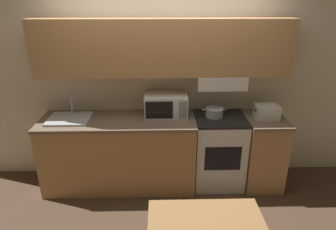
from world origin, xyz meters
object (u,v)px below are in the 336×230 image
at_px(toaster, 267,112).
at_px(sink_basin, 69,118).
at_px(microwave, 166,105).
at_px(stove_range, 218,150).
at_px(cooking_pot, 214,112).

height_order(toaster, sink_basin, sink_basin).
xyz_separation_m(toaster, sink_basin, (-2.35, 0.02, -0.07)).
bearing_deg(microwave, stove_range, -8.04).
distance_m(stove_range, cooking_pot, 0.52).
bearing_deg(microwave, sink_basin, -174.38).
relative_size(stove_range, sink_basin, 1.86).
bearing_deg(cooking_pot, microwave, 174.47).
distance_m(toaster, sink_basin, 2.36).
relative_size(microwave, toaster, 1.85).
distance_m(cooking_pot, toaster, 0.62).
height_order(stove_range, cooking_pot, cooking_pot).
bearing_deg(sink_basin, toaster, -0.48).
relative_size(cooking_pot, toaster, 1.08).
distance_m(microwave, sink_basin, 1.17).
height_order(stove_range, microwave, microwave).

